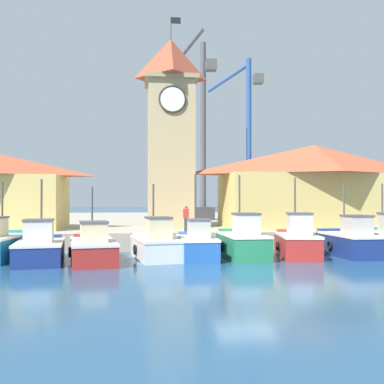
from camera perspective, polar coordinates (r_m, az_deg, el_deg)
The scene contains 14 objects.
ground_plane at distance 19.19m, azimuth 6.79°, elevation -10.06°, with size 300.00×300.00×0.00m, color navy.
quay_wharf at distance 46.51m, azimuth -1.12°, elevation -4.00°, with size 120.00×40.00×1.07m, color #A89E89.
fishing_boat_left_outer at distance 22.91m, azimuth -18.74°, elevation -6.75°, with size 2.71×4.75×4.06m.
fishing_boat_left_inner at distance 22.45m, azimuth -12.50°, elevation -6.94°, with size 2.87×5.47×3.65m.
fishing_boat_mid_left at distance 23.06m, azimuth -4.65°, elevation -6.70°, with size 2.66×4.55×3.84m.
fishing_boat_center at distance 23.11m, azimuth 0.60°, elevation -6.71°, with size 1.92×4.22×4.39m.
fishing_boat_mid_right at distance 23.60m, azimuth 6.42°, elevation -6.36°, with size 2.19×4.39×4.33m.
fishing_boat_right_inner at distance 24.39m, azimuth 13.20°, elevation -6.19°, with size 2.49×4.33×4.21m.
fishing_boat_right_outer at distance 25.83m, azimuth 19.41°, elevation -5.94°, with size 2.16×4.76×3.93m.
clock_tower at distance 32.01m, azimuth -2.72°, elevation 8.20°, with size 3.67×3.67×14.91m.
warehouse_right at distance 33.02m, azimuth 15.30°, elevation 0.85°, with size 13.25×6.83×5.83m.
port_crane_near at distance 43.76m, azimuth 1.15°, elevation 5.65°, with size 5.38×9.63×18.58m.
port_crane_far at distance 49.33m, azimuth 7.13°, elevation 4.55°, with size 5.05×7.04×17.30m.
dock_worker_near_tower at distance 27.15m, azimuth -0.78°, elevation -3.31°, with size 0.34×0.22×1.62m.
Camera 1 is at (-4.34, -18.44, 3.07)m, focal length 42.00 mm.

